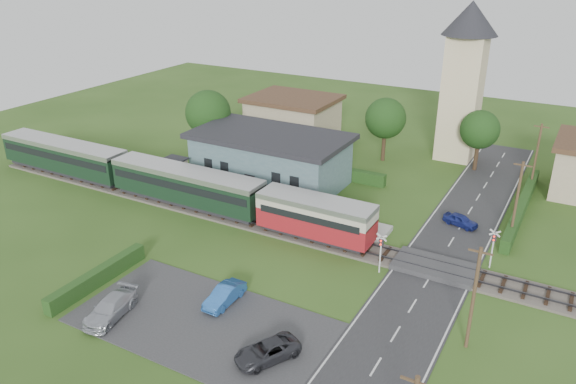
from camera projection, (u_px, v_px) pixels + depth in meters
The scene contains 30 objects.
ground at pixel (307, 250), 45.86m from camera, with size 120.00×120.00×0.00m, color #2D4C19.
railway_track at pixel (318, 238), 47.42m from camera, with size 76.00×3.20×0.49m.
road at pixel (427, 282), 41.38m from camera, with size 6.00×70.00×0.05m, color #28282B.
car_park at pixel (203, 322), 36.91m from camera, with size 17.00×9.00×0.08m, color #333335.
crossing_deck at pixel (435, 267), 42.91m from camera, with size 6.20×3.40×0.45m, color #333335.
platform at pixel (240, 200), 54.40m from camera, with size 30.00×3.00×0.45m, color gray.
equipment_hut at pixel (174, 170), 57.36m from camera, with size 2.30×2.30×2.55m.
station_building at pixel (270, 158), 58.05m from camera, with size 16.00×9.00×5.30m.
train at pixel (160, 179), 54.19m from camera, with size 43.20×2.90×3.40m.
church_tower at pixel (465, 70), 61.95m from camera, with size 6.00×6.00×17.60m.
house_west at pixel (293, 118), 71.45m from camera, with size 10.80×8.80×5.50m.
hedge_carpark at pixel (98, 277), 40.93m from camera, with size 0.80×9.00×1.20m, color #193814.
hedge_roadside at pixel (522, 206), 52.09m from camera, with size 0.80×18.00×1.20m, color #193814.
hedge_station at pixel (291, 163), 62.47m from camera, with size 22.00×0.80×1.30m, color #193814.
tree_a at pixel (208, 113), 63.84m from camera, with size 5.20×5.20×8.00m.
tree_b at pixel (386, 118), 63.16m from camera, with size 4.60×4.60×7.34m.
tree_c at pixel (480, 130), 60.44m from camera, with size 4.20×4.20×6.78m.
utility_pole_b at pixel (474, 297), 33.27m from camera, with size 1.40×0.22×7.00m.
utility_pole_c at pixel (517, 200), 46.07m from camera, with size 1.40×0.22×7.00m.
utility_pole_d at pixel (536, 157), 55.68m from camera, with size 1.40×0.22×7.00m.
crossing_signal_near at pixel (381, 248), 41.82m from camera, with size 0.84×0.28×3.28m.
crossing_signal_far at pixel (493, 243), 42.45m from camera, with size 0.84×0.28×3.28m.
streetlamp_west at pixel (225, 118), 70.48m from camera, with size 0.30×0.30×5.15m.
streetlamp_east at pixel (560, 150), 59.11m from camera, with size 0.30×0.30×5.15m.
car_on_road at pixel (461, 220), 49.52m from camera, with size 1.24×3.09×1.05m, color navy.
car_park_blue at pixel (225, 295), 38.64m from camera, with size 1.30×3.71×1.22m, color #255CA9.
car_park_silver at pixel (110, 308), 37.16m from camera, with size 1.84×4.52×1.31m, color #A9ACB5.
car_park_dark at pixel (267, 351), 33.35m from camera, with size 1.87×4.06×1.13m, color #303036.
pedestrian_near at pixel (322, 208), 49.90m from camera, with size 0.71×0.46×1.94m, color gray.
pedestrian_far at pixel (177, 178), 56.53m from camera, with size 0.84×0.65×1.72m, color gray.
Camera 1 is at (18.21, -35.81, 22.67)m, focal length 35.00 mm.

